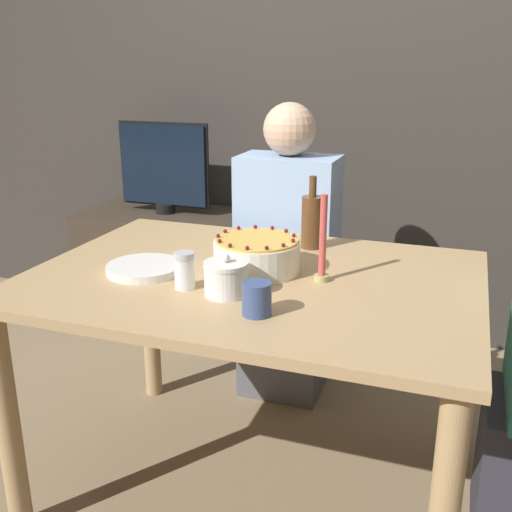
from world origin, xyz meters
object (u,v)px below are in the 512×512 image
object	(u,v)px
sugar_bowl	(226,278)
bottle	(312,221)
cake	(256,255)
person_man_blue_shirt	(287,271)
tv_monitor	(164,167)
candle	(323,247)
sugar_shaker	(184,270)

from	to	relation	value
sugar_bowl	bottle	world-z (taller)	bottle
bottle	cake	bearing A→B (deg)	-108.80
person_man_blue_shirt	tv_monitor	distance (m)	0.96
tv_monitor	candle	bearing A→B (deg)	-44.78
sugar_bowl	bottle	size ratio (longest dim) A/B	0.50
sugar_shaker	person_man_blue_shirt	xyz separation A→B (m)	(0.05, 0.85, -0.28)
candle	sugar_shaker	bearing A→B (deg)	-151.61
tv_monitor	sugar_bowl	bearing A→B (deg)	-55.86
cake	sugar_shaker	bearing A→B (deg)	-124.03
candle	person_man_blue_shirt	bearing A→B (deg)	114.45
sugar_shaker	tv_monitor	distance (m)	1.48
cake	candle	size ratio (longest dim) A/B	1.02
person_man_blue_shirt	bottle	bearing A→B (deg)	118.21
candle	tv_monitor	xyz separation A→B (m)	(-1.09, 1.08, -0.00)
cake	person_man_blue_shirt	xyz separation A→B (m)	(-0.09, 0.65, -0.28)
candle	bottle	size ratio (longest dim) A/B	1.03
person_man_blue_shirt	cake	bearing A→B (deg)	97.90
bottle	tv_monitor	size ratio (longest dim) A/B	0.51
candle	bottle	distance (m)	0.33
sugar_bowl	person_man_blue_shirt	distance (m)	0.91
bottle	tv_monitor	distance (m)	1.25
sugar_bowl	candle	xyz separation A→B (m)	(0.22, 0.20, 0.06)
candle	tv_monitor	size ratio (longest dim) A/B	0.52
candle	person_man_blue_shirt	xyz separation A→B (m)	(-0.30, 0.66, -0.33)
cake	bottle	size ratio (longest dim) A/B	1.06
bottle	tv_monitor	world-z (taller)	tv_monitor
sugar_shaker	tv_monitor	size ratio (longest dim) A/B	0.22
person_man_blue_shirt	sugar_bowl	bearing A→B (deg)	95.20
cake	candle	xyz separation A→B (m)	(0.21, -0.02, 0.05)
candle	person_man_blue_shirt	distance (m)	0.80
cake	sugar_shaker	size ratio (longest dim) A/B	2.47
person_man_blue_shirt	tv_monitor	xyz separation A→B (m)	(-0.79, 0.42, 0.33)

